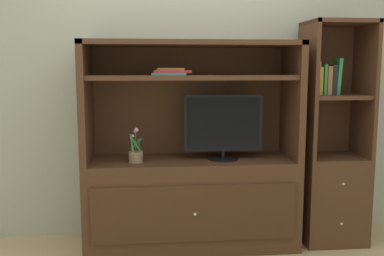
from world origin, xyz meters
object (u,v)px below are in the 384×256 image
at_px(media_console, 191,181).
at_px(tv_monitor, 223,126).
at_px(potted_plant, 136,155).
at_px(bookshelf_tall, 332,170).
at_px(magazine_stack, 171,72).
at_px(upright_book_row, 326,79).

height_order(media_console, tv_monitor, media_console).
distance_m(potted_plant, bookshelf_tall, 1.57).
distance_m(media_console, magazine_stack, 0.87).
relative_size(magazine_stack, upright_book_row, 1.22).
height_order(magazine_stack, bookshelf_tall, bookshelf_tall).
distance_m(potted_plant, magazine_stack, 0.68).
xyz_separation_m(tv_monitor, bookshelf_tall, (0.89, 0.04, -0.38)).
relative_size(tv_monitor, magazine_stack, 1.76).
distance_m(media_console, upright_book_row, 1.31).
bearing_deg(bookshelf_tall, potted_plant, -177.02).
bearing_deg(upright_book_row, potted_plant, -177.19).
height_order(media_console, upright_book_row, media_console).
relative_size(media_console, upright_book_row, 5.79).
height_order(media_console, potted_plant, media_console).
bearing_deg(media_console, potted_plant, -169.61).
bearing_deg(potted_plant, tv_monitor, 3.87).
bearing_deg(upright_book_row, media_console, 179.71).
distance_m(tv_monitor, upright_book_row, 0.88).
bearing_deg(magazine_stack, potted_plant, -165.55).
bearing_deg(bookshelf_tall, media_console, -179.83).
height_order(tv_monitor, bookshelf_tall, bookshelf_tall).
xyz_separation_m(media_console, upright_book_row, (1.05, -0.01, 0.79)).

